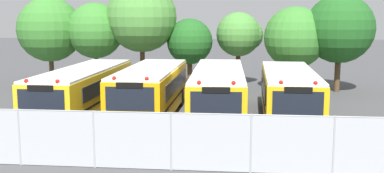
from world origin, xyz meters
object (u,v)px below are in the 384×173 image
at_px(school_bus_0, 84,89).
at_px(tree_2, 142,17).
at_px(tree_0, 51,29).
at_px(tree_6, 337,28).
at_px(tree_1, 93,30).
at_px(tree_3, 191,43).
at_px(tree_4, 241,35).
at_px(school_bus_1, 151,90).
at_px(school_bus_3, 289,93).
at_px(school_bus_2, 219,91).
at_px(tree_5, 297,38).

distance_m(school_bus_0, tree_2, 10.25).
distance_m(tree_0, tree_6, 20.08).
bearing_deg(tree_1, tree_3, 6.62).
bearing_deg(tree_6, school_bus_0, -148.23).
bearing_deg(tree_4, school_bus_1, -111.54).
height_order(school_bus_3, tree_3, tree_3).
distance_m(tree_2, tree_3, 3.88).
bearing_deg(school_bus_1, tree_1, -57.44).
height_order(school_bus_1, school_bus_2, school_bus_1).
distance_m(school_bus_2, tree_0, 16.06).
height_order(tree_0, tree_3, tree_0).
xyz_separation_m(school_bus_0, tree_0, (-5.63, 9.57, 2.78)).
height_order(school_bus_1, tree_3, tree_3).
bearing_deg(tree_3, school_bus_1, -95.19).
xyz_separation_m(school_bus_1, tree_1, (-5.98, 9.44, 2.71)).
distance_m(school_bus_0, tree_4, 14.17).
bearing_deg(school_bus_3, tree_0, -29.60).
bearing_deg(tree_1, tree_6, -1.57).
relative_size(school_bus_2, tree_6, 1.64).
bearing_deg(school_bus_0, tree_4, -124.61).
distance_m(school_bus_3, tree_4, 11.98).
distance_m(school_bus_2, tree_2, 11.74).
xyz_separation_m(tree_3, tree_5, (7.36, -1.09, 0.46)).
bearing_deg(tree_2, tree_5, -2.09).
bearing_deg(tree_5, tree_6, -3.87).
distance_m(tree_0, tree_5, 17.47).
distance_m(school_bus_2, tree_6, 12.01).
relative_size(school_bus_1, tree_2, 1.25).
xyz_separation_m(school_bus_2, tree_2, (-5.86, 9.52, 3.62)).
bearing_deg(tree_3, tree_1, -173.38).
height_order(school_bus_1, tree_5, tree_5).
relative_size(school_bus_1, tree_1, 1.55).
distance_m(tree_1, tree_2, 3.66).
height_order(school_bus_3, tree_1, tree_1).
bearing_deg(tree_6, tree_5, 176.13).
relative_size(school_bus_2, tree_3, 2.18).
distance_m(school_bus_1, tree_5, 12.55).
bearing_deg(tree_5, tree_4, 148.81).
relative_size(school_bus_2, tree_5, 1.87).
height_order(tree_3, tree_6, tree_6).
relative_size(tree_1, tree_2, 0.81).
distance_m(tree_0, tree_3, 10.17).
bearing_deg(school_bus_3, school_bus_0, 0.88).
xyz_separation_m(school_bus_0, tree_2, (1.12, 9.51, 3.64)).
xyz_separation_m(school_bus_3, tree_2, (-9.33, 9.61, 3.63)).
bearing_deg(tree_3, tree_2, -168.30).
xyz_separation_m(school_bus_1, school_bus_2, (3.43, 0.03, -0.02)).
relative_size(school_bus_1, tree_4, 1.74).
relative_size(school_bus_0, tree_2, 1.40).
relative_size(tree_2, tree_3, 1.52).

